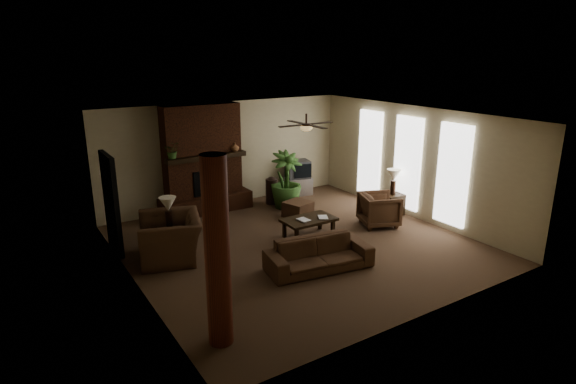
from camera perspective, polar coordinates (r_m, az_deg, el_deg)
room_shell at (r=10.00m, az=1.23°, el=1.09°), size 7.00×7.00×7.00m
fireplace at (r=12.47m, az=-10.15°, el=2.82°), size 2.40×0.70×2.80m
windows at (r=12.35m, az=14.15°, el=3.37°), size 0.08×3.65×2.35m
log_column at (r=6.67m, az=-8.50°, el=-7.31°), size 0.36×0.36×2.80m
doorway at (r=10.44m, az=-20.48°, el=-1.33°), size 0.10×1.00×2.10m
ceiling_fan at (r=10.23m, az=2.21°, el=7.91°), size 1.35×1.35×0.37m
sofa at (r=9.22m, az=3.75°, el=-6.92°), size 2.13×0.92×0.81m
armchair_left at (r=9.87m, az=-14.01°, el=-4.54°), size 1.25×1.57×1.20m
armchair_right at (r=11.64m, az=10.94°, el=-1.91°), size 1.05×1.08×0.87m
coffee_table at (r=10.78m, az=2.52°, el=-3.49°), size 1.20×0.70×0.43m
ottoman at (r=12.08m, az=1.20°, el=-2.08°), size 0.75×0.75×0.40m
tv_stand at (r=13.94m, az=1.03°, el=0.70°), size 0.92×0.63×0.50m
tv at (r=13.82m, az=1.20°, el=2.75°), size 0.75×0.66×0.52m
floor_vase at (r=13.06m, az=-1.96°, el=0.43°), size 0.34×0.34×0.77m
floor_plant at (r=12.74m, az=-0.26°, el=0.00°), size 0.89×1.55×0.86m
side_table_left at (r=10.34m, az=-13.91°, el=-5.47°), size 0.51×0.51×0.55m
lamp_left at (r=10.08m, az=-14.23°, el=-1.69°), size 0.45×0.45×0.65m
side_table_right at (r=12.53m, az=12.34°, el=-1.43°), size 0.53×0.53×0.55m
lamp_right at (r=12.32m, az=12.59°, el=1.77°), size 0.43×0.43×0.65m
mantel_plant at (r=11.82m, az=-13.72°, el=4.68°), size 0.49×0.52×0.33m
mantel_vase at (r=12.47m, az=-6.41°, el=5.40°), size 0.27×0.27×0.22m
book_a at (r=10.52m, az=1.44°, el=-2.82°), size 0.22×0.05×0.29m
book_b at (r=10.76m, az=3.68°, el=-2.40°), size 0.20×0.12×0.29m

